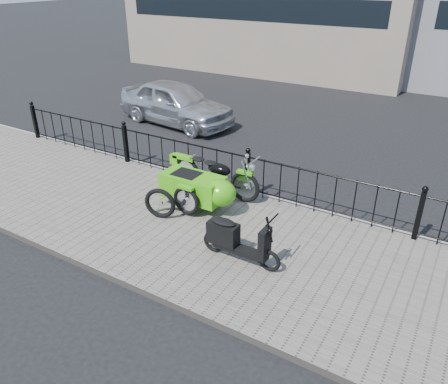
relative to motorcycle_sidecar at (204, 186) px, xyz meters
The scene contains 8 objects.
ground 0.84m from the motorcycle_sidecar, 34.74° to the right, with size 120.00×120.00×0.00m, color black.
sidewalk 1.11m from the motorcycle_sidecar, 59.69° to the right, with size 30.00×3.80×0.12m, color #655D55.
curb 1.32m from the motorcycle_sidecar, 65.90° to the left, with size 30.00×0.10×0.12m, color gray.
iron_fence 1.08m from the motorcycle_sidecar, 62.86° to the left, with size 14.11×0.11×1.08m.
motorcycle_sidecar is the anchor object (origin of this frame).
scooter 1.97m from the motorcycle_sidecar, 41.14° to the right, with size 1.47×0.43×1.00m.
spare_tire 0.99m from the motorcycle_sidecar, 119.50° to the right, with size 0.64×0.64×0.09m, color black.
sedan_car 5.98m from the motorcycle_sidecar, 132.20° to the left, with size 1.63×4.05×1.38m, color silver.
Camera 1 is at (3.99, -6.31, 4.55)m, focal length 35.00 mm.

